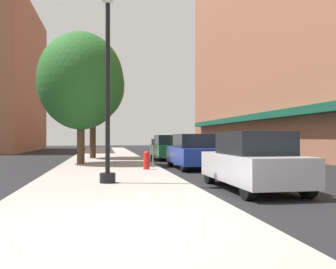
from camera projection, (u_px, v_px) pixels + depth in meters
ground_plane at (168, 160)px, 24.16m from camera, size 90.00×90.00×0.00m
sidewalk_slab at (107, 159)px, 24.45m from camera, size 4.80×50.00×0.12m
building_right_brick at (290, 7)px, 30.10m from camera, size 6.80×40.00×24.75m
building_far_background at (6, 79)px, 40.34m from camera, size 6.80×18.00×16.15m
lamppost at (108, 82)px, 11.03m from camera, size 0.48×0.48×5.90m
fire_hydrant at (146, 160)px, 15.71m from camera, size 0.33×0.26×0.79m
parking_meter_near at (153, 149)px, 16.72m from camera, size 0.14×0.09×1.31m
tree_near at (93, 86)px, 24.21m from camera, size 4.22×4.22×7.28m
tree_mid at (81, 81)px, 19.18m from camera, size 4.50×4.50×6.96m
car_silver at (252, 162)px, 10.34m from camera, size 1.80×4.30×1.66m
car_blue at (193, 152)px, 17.33m from camera, size 1.80×4.30×1.66m
car_green at (167, 148)px, 24.23m from camera, size 1.80×4.30×1.66m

